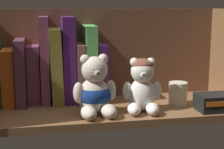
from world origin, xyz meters
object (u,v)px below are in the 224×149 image
Objects in this scene: book_1 at (9,76)px; book_7 at (80,72)px; book_3 at (34,74)px; teddy_bear_smaller at (142,86)px; teddy_bear_larger at (95,91)px; pillar_candle at (178,93)px; book_8 at (89,63)px; book_5 at (56,65)px; book_6 at (69,59)px; book_9 at (101,72)px; small_product_box at (215,102)px; book_2 at (21,71)px; book_4 at (45,60)px.

book_1 is 0.93× the size of book_7.
book_3 reaches higher than teddy_bear_smaller.
pillar_candle is (24.21, 4.37, -2.89)cm from teddy_bear_larger.
book_5 is at bearing 180.00° from book_8.
book_8 is (6.04, 0.00, -1.24)cm from book_6.
book_7 is (6.78, -0.00, -2.20)cm from book_5.
book_3 is (6.72, 0.00, 0.40)cm from book_1.
book_5 is 1.30× the size of book_9.
book_7 is at bearing -0.00° from book_6.
book_1 is 6.73cm from book_3.
small_product_box is at bearing -26.83° from book_7.
teddy_bear_smaller is (31.65, -14.18, -2.49)cm from book_2.
book_5 is (3.13, 0.00, -1.62)cm from book_4.
book_9 is 1.15× the size of teddy_bear_smaller.
book_5 reaches higher than book_2.
book_9 is 23.34cm from pillar_candle.
book_6 reaches higher than book_3.
book_4 reaches higher than book_1.
book_2 is (3.33, 0.00, 1.37)cm from book_1.
book_1 reaches higher than pillar_candle.
book_5 reaches higher than teddy_bear_smaller.
teddy_bear_larger is (2.46, -14.56, -2.36)cm from book_7.
book_6 is 32.76cm from pillar_candle.
book_4 is 39.04cm from pillar_candle.
book_7 is at bearing 0.00° from book_1.
book_3 is 50.87cm from small_product_box.
book_1 is 1.67× the size of small_product_box.
book_7 is 1.80× the size of small_product_box.
book_7 is 6.28cm from book_9.
small_product_box is at bearing -28.94° from book_8.
book_9 is 1.06× the size of teddy_bear_larger.
book_7 is (16.56, -0.00, -0.76)cm from book_2.
book_6 reaches higher than book_7.
book_7 is 0.77× the size of book_8.
book_3 is at bearing -180.00° from book_4.
book_1 is 1.11× the size of teddy_bear_smaller.
book_3 is at bearing 180.00° from book_9.
book_4 is 2.61× the size of small_product_box.
book_3 is 1.75× the size of small_product_box.
book_2 is 1.30× the size of teddy_bear_smaller.
book_8 is at bearing 88.21° from teddy_bear_larger.
book_4 is 1.50× the size of book_9.
small_product_box is (47.44, -17.33, -6.05)cm from book_3.
book_5 is 13.28cm from book_9.
book_3 reaches higher than teddy_bear_larger.
teddy_bear_larger is (12.37, -14.56, -6.18)cm from book_4.
book_2 reaches higher than book_3.
teddy_bear_smaller is at bearing -29.57° from book_4.
book_7 is at bearing -0.00° from book_2.
book_2 is at bearing 161.17° from small_product_box.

